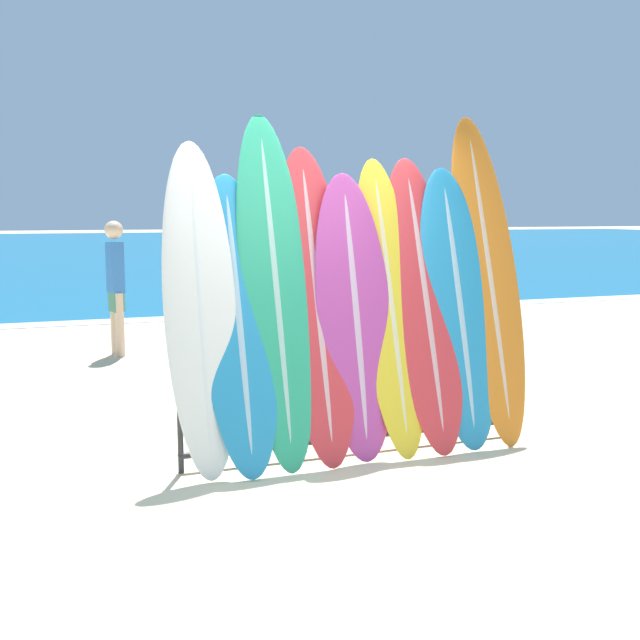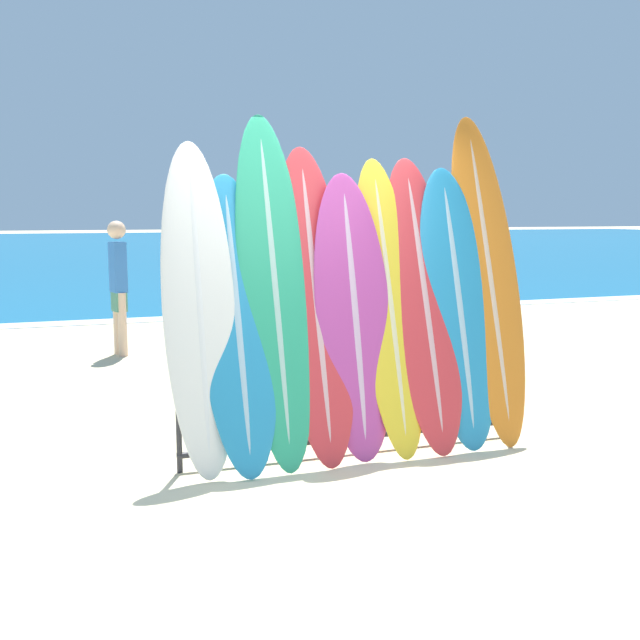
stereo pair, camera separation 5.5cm
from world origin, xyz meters
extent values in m
plane|color=beige|center=(0.00, 0.00, 0.00)|extent=(160.00, 160.00, 0.00)
cube|color=#146693|center=(0.00, 37.84, 0.00)|extent=(120.00, 60.00, 0.00)
cube|color=white|center=(0.00, 8.14, 0.01)|extent=(120.00, 0.60, 0.01)
cylinder|color=#28282D|center=(-0.99, 0.39, 0.44)|extent=(0.04, 0.04, 0.88)
cylinder|color=#28282D|center=(1.64, 0.39, 0.44)|extent=(0.04, 0.04, 0.88)
cylinder|color=#28282D|center=(0.33, 0.39, 0.86)|extent=(2.67, 0.04, 0.04)
cylinder|color=#28282D|center=(0.33, 0.39, 0.12)|extent=(2.67, 0.04, 0.04)
ellipsoid|color=silver|center=(-0.82, 0.43, 1.15)|extent=(0.51, 0.67, 2.30)
ellipsoid|color=silver|center=(-0.82, 0.43, 1.15)|extent=(0.09, 0.65, 2.22)
ellipsoid|color=teal|center=(-0.56, 0.42, 1.04)|extent=(0.55, 0.81, 2.09)
ellipsoid|color=#98BACC|center=(-0.56, 0.42, 1.04)|extent=(0.10, 0.78, 2.01)
ellipsoid|color=#289E70|center=(-0.27, 0.49, 1.27)|extent=(0.52, 0.87, 2.53)
ellipsoid|color=#9AC3B3|center=(-0.27, 0.49, 1.27)|extent=(0.09, 0.85, 2.43)
ellipsoid|color=red|center=(0.04, 0.46, 1.15)|extent=(0.55, 0.79, 2.30)
ellipsoid|color=#D59E9F|center=(0.04, 0.46, 1.15)|extent=(0.10, 0.77, 2.21)
ellipsoid|color=#B23D8E|center=(0.32, 0.40, 1.05)|extent=(0.59, 0.61, 2.10)
ellipsoid|color=#CAA1BE|center=(0.32, 0.40, 1.05)|extent=(0.11, 0.59, 2.02)
ellipsoid|color=yellow|center=(0.62, 0.44, 1.11)|extent=(0.49, 0.78, 2.22)
ellipsoid|color=beige|center=(0.62, 0.44, 1.11)|extent=(0.09, 0.76, 2.14)
ellipsoid|color=red|center=(0.91, 0.44, 1.12)|extent=(0.57, 0.84, 2.24)
ellipsoid|color=#D59E9F|center=(0.91, 0.44, 1.12)|extent=(0.10, 0.82, 2.15)
ellipsoid|color=teal|center=(1.19, 0.42, 1.08)|extent=(0.60, 0.72, 2.16)
ellipsoid|color=#98BACC|center=(1.19, 0.42, 1.08)|extent=(0.11, 0.70, 2.08)
ellipsoid|color=orange|center=(1.50, 0.49, 1.29)|extent=(0.53, 0.89, 2.59)
ellipsoid|color=beige|center=(1.50, 0.49, 1.29)|extent=(0.10, 0.86, 2.49)
cylinder|color=#846047|center=(0.04, 3.33, 0.41)|extent=(0.11, 0.11, 0.81)
cylinder|color=#846047|center=(0.13, 3.49, 0.41)|extent=(0.11, 0.11, 0.81)
cube|color=#478466|center=(0.08, 3.41, 0.69)|extent=(0.23, 0.27, 0.24)
cube|color=#DB3842|center=(0.08, 3.41, 1.13)|extent=(0.26, 0.29, 0.64)
sphere|color=#846047|center=(0.08, 3.41, 1.60)|extent=(0.23, 0.23, 0.23)
cylinder|color=beige|center=(-1.04, 5.11, 0.40)|extent=(0.11, 0.11, 0.81)
cylinder|color=beige|center=(-1.00, 4.94, 0.40)|extent=(0.11, 0.11, 0.81)
cube|color=#478466|center=(-1.02, 5.03, 0.69)|extent=(0.19, 0.26, 0.24)
cube|color=#3370BC|center=(-1.02, 5.03, 1.12)|extent=(0.21, 0.28, 0.63)
sphere|color=beige|center=(-1.02, 5.03, 1.59)|extent=(0.23, 0.23, 0.23)
cylinder|color=beige|center=(0.80, 4.46, 0.41)|extent=(0.12, 0.12, 0.83)
cylinder|color=beige|center=(0.84, 4.64, 0.41)|extent=(0.12, 0.12, 0.83)
cube|color=#385693|center=(0.82, 4.55, 0.70)|extent=(0.19, 0.26, 0.25)
cube|color=#3370BC|center=(0.82, 4.55, 1.15)|extent=(0.21, 0.28, 0.65)
sphere|color=beige|center=(0.82, 4.55, 1.63)|extent=(0.23, 0.23, 0.23)
camera|label=1|loc=(-1.77, -4.64, 1.79)|focal=42.00mm
camera|label=2|loc=(-1.72, -4.66, 1.79)|focal=42.00mm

